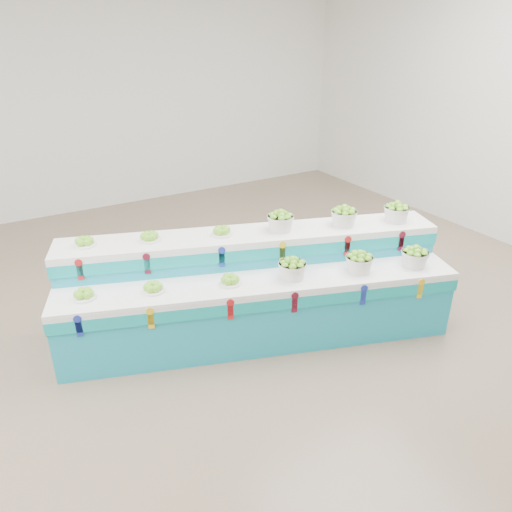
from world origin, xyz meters
name	(u,v)px	position (x,y,z in m)	size (l,w,h in m)	color
ground	(212,366)	(0.00, 0.00, 0.00)	(10.00, 10.00, 0.00)	#71614E
back_wall	(68,89)	(0.00, 5.00, 2.00)	(10.00, 10.00, 0.00)	silver
display_stand	(256,288)	(0.66, 0.30, 0.51)	(3.89, 1.00, 1.02)	#1E9FBD
plate_lower_left	(84,294)	(-0.94, 0.59, 0.77)	(0.21, 0.21, 0.10)	white
plate_lower_mid	(153,287)	(-0.37, 0.40, 0.77)	(0.21, 0.21, 0.10)	white
plate_lower_right	(230,279)	(0.30, 0.17, 0.77)	(0.21, 0.21, 0.10)	white
basket_lower_left	(292,268)	(0.87, -0.02, 0.82)	(0.27, 0.27, 0.20)	silver
basket_lower_mid	(359,262)	(1.52, -0.24, 0.82)	(0.27, 0.27, 0.20)	silver
basket_lower_right	(415,257)	(2.08, -0.43, 0.82)	(0.27, 0.27, 0.20)	silver
plate_upper_left	(84,241)	(-0.79, 1.05, 1.07)	(0.21, 0.21, 0.10)	white
plate_upper_mid	(149,236)	(-0.22, 0.85, 1.07)	(0.21, 0.21, 0.10)	white
plate_upper_right	(222,231)	(0.45, 0.63, 1.07)	(0.21, 0.21, 0.10)	white
basket_upper_left	(280,221)	(1.03, 0.43, 1.12)	(0.27, 0.27, 0.20)	silver
basket_upper_mid	(344,216)	(1.67, 0.22, 1.12)	(0.27, 0.27, 0.20)	silver
basket_upper_right	(396,212)	(2.23, 0.03, 1.12)	(0.27, 0.27, 0.20)	silver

